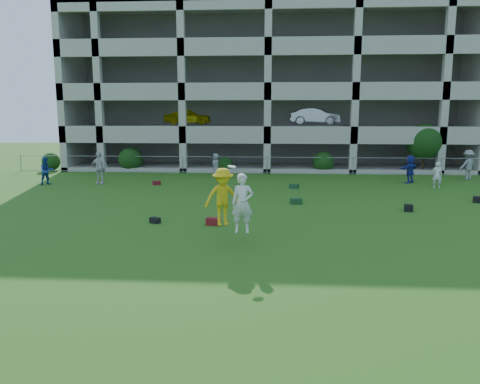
# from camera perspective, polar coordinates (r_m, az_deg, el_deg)

# --- Properties ---
(ground) EXTENTS (100.00, 100.00, 0.00)m
(ground) POSITION_cam_1_polar(r_m,az_deg,el_deg) (14.54, 2.52, -7.49)
(ground) COLOR #235114
(ground) RESTS_ON ground
(bystander_a) EXTENTS (1.01, 1.00, 1.65)m
(bystander_a) POSITION_cam_1_polar(r_m,az_deg,el_deg) (30.16, -22.52, 2.38)
(bystander_a) COLOR navy
(bystander_a) RESTS_ON ground
(bystander_b) EXTENTS (1.20, 0.64, 1.95)m
(bystander_b) POSITION_cam_1_polar(r_m,az_deg,el_deg) (29.39, -16.80, 2.83)
(bystander_b) COLOR silver
(bystander_b) RESTS_ON ground
(bystander_c) EXTENTS (0.74, 0.89, 1.56)m
(bystander_c) POSITION_cam_1_polar(r_m,az_deg,el_deg) (31.49, -2.96, 3.31)
(bystander_c) COLOR slate
(bystander_c) RESTS_ON ground
(bystander_d) EXTENTS (1.53, 1.41, 1.71)m
(bystander_d) POSITION_cam_1_polar(r_m,az_deg,el_deg) (30.44, 20.02, 2.65)
(bystander_d) COLOR navy
(bystander_d) RESTS_ON ground
(bystander_e) EXTENTS (0.61, 0.47, 1.51)m
(bystander_e) POSITION_cam_1_polar(r_m,az_deg,el_deg) (28.86, 22.90, 1.91)
(bystander_e) COLOR silver
(bystander_e) RESTS_ON ground
(bystander_f) EXTENTS (1.42, 1.12, 1.92)m
(bystander_f) POSITION_cam_1_polar(r_m,az_deg,el_deg) (33.17, 26.05, 2.97)
(bystander_f) COLOR gray
(bystander_f) RESTS_ON ground
(bag_red_a) EXTENTS (0.59, 0.39, 0.28)m
(bag_red_a) POSITION_cam_1_polar(r_m,az_deg,el_deg) (18.05, -3.24, -3.62)
(bag_red_a) COLOR #570F1D
(bag_red_a) RESTS_ON ground
(bag_black_b) EXTENTS (0.47, 0.43, 0.22)m
(bag_black_b) POSITION_cam_1_polar(r_m,az_deg,el_deg) (18.67, -10.32, -3.41)
(bag_black_b) COLOR black
(bag_black_b) RESTS_ON ground
(bag_green_c) EXTENTS (0.58, 0.48, 0.26)m
(bag_green_c) POSITION_cam_1_polar(r_m,az_deg,el_deg) (22.29, 6.86, -1.12)
(bag_green_c) COLOR #143721
(bag_green_c) RESTS_ON ground
(crate_d) EXTENTS (0.41, 0.41, 0.30)m
(crate_d) POSITION_cam_1_polar(r_m,az_deg,el_deg) (21.79, 19.86, -1.84)
(crate_d) COLOR black
(crate_d) RESTS_ON ground
(bag_black_e) EXTENTS (0.67, 0.53, 0.30)m
(bag_black_e) POSITION_cam_1_polar(r_m,az_deg,el_deg) (25.17, 27.20, -0.84)
(bag_black_e) COLOR black
(bag_black_e) RESTS_ON ground
(bag_red_f) EXTENTS (0.53, 0.48, 0.24)m
(bag_red_f) POSITION_cam_1_polar(r_m,az_deg,el_deg) (28.32, -10.13, 1.10)
(bag_red_f) COLOR #51120D
(bag_red_f) RESTS_ON ground
(bag_green_g) EXTENTS (0.58, 0.48, 0.25)m
(bag_green_g) POSITION_cam_1_polar(r_m,az_deg,el_deg) (26.76, 6.61, 0.70)
(bag_green_g) COLOR #13361E
(bag_green_g) RESTS_ON ground
(frisbee_contest) EXTENTS (1.73, 1.08, 2.20)m
(frisbee_contest) POSITION_cam_1_polar(r_m,az_deg,el_deg) (15.41, -1.46, -0.80)
(frisbee_contest) COLOR gold
(frisbee_contest) RESTS_ON ground
(parking_garage) EXTENTS (30.00, 14.00, 12.00)m
(parking_garage) POSITION_cam_1_polar(r_m,az_deg,el_deg) (41.62, 3.50, 12.09)
(parking_garage) COLOR #9E998C
(parking_garage) RESTS_ON ground
(fence) EXTENTS (36.06, 0.06, 1.20)m
(fence) POSITION_cam_1_polar(r_m,az_deg,el_deg) (33.10, 3.31, 3.33)
(fence) COLOR gray
(fence) RESTS_ON ground
(shrub_row) EXTENTS (34.38, 2.52, 3.50)m
(shrub_row) POSITION_cam_1_polar(r_m,az_deg,el_deg) (33.98, 11.13, 4.85)
(shrub_row) COLOR #163D11
(shrub_row) RESTS_ON ground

